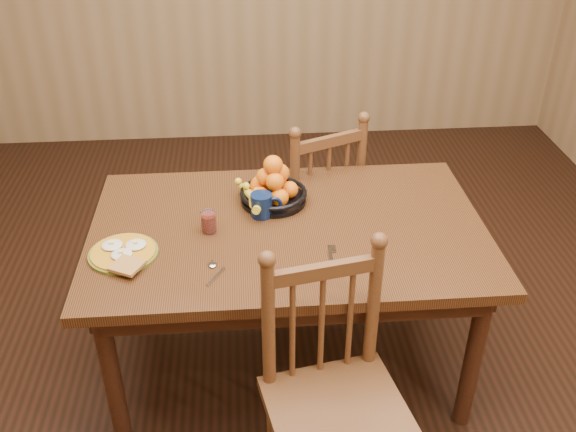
{
  "coord_description": "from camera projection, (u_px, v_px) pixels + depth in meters",
  "views": [
    {
      "loc": [
        -0.17,
        -2.17,
        2.17
      ],
      "look_at": [
        0.0,
        0.0,
        0.8
      ],
      "focal_mm": 40.0,
      "sensor_mm": 36.0,
      "label": 1
    }
  ],
  "objects": [
    {
      "name": "chair_near",
      "position": [
        334.0,
        400.0,
        2.17
      ],
      "size": [
        0.53,
        0.52,
        1.01
      ],
      "rotation": [
        0.0,
        0.0,
        0.2
      ],
      "color": "#482915",
      "rests_on": "ground"
    },
    {
      "name": "chair_far",
      "position": [
        312.0,
        205.0,
        3.28
      ],
      "size": [
        0.57,
        0.56,
        0.98
      ],
      "rotation": [
        0.0,
        0.0,
        3.55
      ],
      "color": "#482915",
      "rests_on": "ground"
    },
    {
      "name": "breakfast_plate",
      "position": [
        124.0,
        253.0,
        2.42
      ],
      "size": [
        0.26,
        0.31,
        0.04
      ],
      "color": "#59601E",
      "rests_on": "dining_table"
    },
    {
      "name": "coffee_mug",
      "position": [
        263.0,
        205.0,
        2.65
      ],
      "size": [
        0.13,
        0.09,
        0.1
      ],
      "color": "#0B193D",
      "rests_on": "dining_table"
    },
    {
      "name": "spoon",
      "position": [
        214.0,
        268.0,
        2.36
      ],
      "size": [
        0.07,
        0.15,
        0.01
      ],
      "rotation": [
        0.0,
        0.0,
        -0.54
      ],
      "color": "silver",
      "rests_on": "dining_table"
    },
    {
      "name": "juice_glass",
      "position": [
        209.0,
        222.0,
        2.55
      ],
      "size": [
        0.06,
        0.06,
        0.09
      ],
      "color": "silver",
      "rests_on": "dining_table"
    },
    {
      "name": "room",
      "position": [
        288.0,
        85.0,
        2.28
      ],
      "size": [
        4.52,
        5.02,
        2.72
      ],
      "color": "black",
      "rests_on": "ground"
    },
    {
      "name": "fork",
      "position": [
        332.0,
        257.0,
        2.41
      ],
      "size": [
        0.03,
        0.18,
        0.0
      ],
      "rotation": [
        0.0,
        0.0,
        -0.01
      ],
      "color": "silver",
      "rests_on": "dining_table"
    },
    {
      "name": "fruit_bowl",
      "position": [
        272.0,
        189.0,
        2.73
      ],
      "size": [
        0.32,
        0.32,
        0.22
      ],
      "color": "black",
      "rests_on": "dining_table"
    },
    {
      "name": "dining_table",
      "position": [
        288.0,
        244.0,
        2.65
      ],
      "size": [
        1.6,
        1.0,
        0.75
      ],
      "color": "black",
      "rests_on": "ground"
    }
  ]
}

